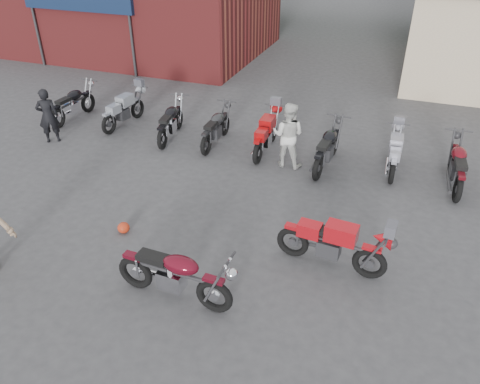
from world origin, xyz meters
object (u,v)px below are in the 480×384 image
(person_dark, at_px, (48,116))
(row_bike_5, at_px, (328,145))
(sportbike, at_px, (334,242))
(row_bike_4, at_px, (266,132))
(row_bike_2, at_px, (170,120))
(row_bike_6, at_px, (395,151))
(person_light, at_px, (288,135))
(row_bike_0, at_px, (73,102))
(row_bike_1, at_px, (124,108))
(row_bike_7, at_px, (458,163))
(vintage_motorcycle, at_px, (175,272))
(row_bike_3, at_px, (216,126))
(helmet, at_px, (124,228))

(person_dark, xyz_separation_m, row_bike_5, (7.86, 1.26, -0.19))
(sportbike, height_order, row_bike_4, sportbike)
(row_bike_2, distance_m, row_bike_6, 6.36)
(person_light, bearing_deg, sportbike, 118.44)
(sportbike, xyz_separation_m, row_bike_0, (-9.20, 4.38, -0.01))
(row_bike_0, distance_m, row_bike_6, 9.96)
(row_bike_6, bearing_deg, row_bike_1, 86.61)
(person_light, relative_size, row_bike_5, 0.83)
(row_bike_6, relative_size, row_bike_7, 0.90)
(row_bike_5, bearing_deg, row_bike_0, 92.08)
(row_bike_6, bearing_deg, row_bike_5, 100.62)
(sportbike, xyz_separation_m, row_bike_4, (-2.68, 4.29, -0.01))
(vintage_motorcycle, height_order, row_bike_4, vintage_motorcycle)
(vintage_motorcycle, distance_m, row_bike_7, 7.53)
(vintage_motorcycle, xyz_separation_m, row_bike_1, (-5.04, 6.35, -0.05))
(row_bike_1, bearing_deg, person_light, -92.69)
(row_bike_2, bearing_deg, row_bike_1, 70.79)
(vintage_motorcycle, height_order, row_bike_7, vintage_motorcycle)
(person_dark, bearing_deg, row_bike_3, 161.87)
(helmet, bearing_deg, row_bike_6, 43.50)
(vintage_motorcycle, bearing_deg, person_light, 87.35)
(row_bike_5, xyz_separation_m, row_bike_6, (1.67, 0.39, -0.07))
(row_bike_0, bearing_deg, row_bike_5, -90.05)
(sportbike, distance_m, row_bike_1, 8.68)
(helmet, bearing_deg, row_bike_1, 121.79)
(helmet, height_order, row_bike_6, row_bike_6)
(person_light, bearing_deg, row_bike_4, -35.26)
(person_light, distance_m, row_bike_6, 2.78)
(sportbike, height_order, person_dark, person_dark)
(row_bike_7, bearing_deg, sportbike, 148.20)
(sportbike, height_order, row_bike_6, sportbike)
(person_light, xyz_separation_m, row_bike_1, (-5.50, 0.80, -0.30))
(row_bike_5, height_order, row_bike_6, row_bike_5)
(sportbike, distance_m, row_bike_0, 10.19)
(sportbike, relative_size, row_bike_1, 1.05)
(row_bike_3, bearing_deg, person_dark, 107.44)
(vintage_motorcycle, height_order, row_bike_1, vintage_motorcycle)
(person_dark, relative_size, row_bike_7, 0.77)
(row_bike_3, relative_size, row_bike_7, 0.93)
(row_bike_0, bearing_deg, row_bike_2, -90.51)
(person_dark, bearing_deg, row_bike_2, 168.07)
(helmet, xyz_separation_m, person_light, (2.42, 4.16, 0.75))
(sportbike, relative_size, row_bike_0, 1.02)
(person_dark, height_order, row_bike_7, person_dark)
(person_dark, distance_m, row_bike_7, 11.11)
(sportbike, xyz_separation_m, row_bike_2, (-5.60, 4.19, -0.02))
(helmet, bearing_deg, row_bike_7, 34.72)
(person_dark, relative_size, row_bike_6, 0.85)
(sportbike, relative_size, row_bike_3, 1.06)
(helmet, bearing_deg, person_dark, 144.29)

